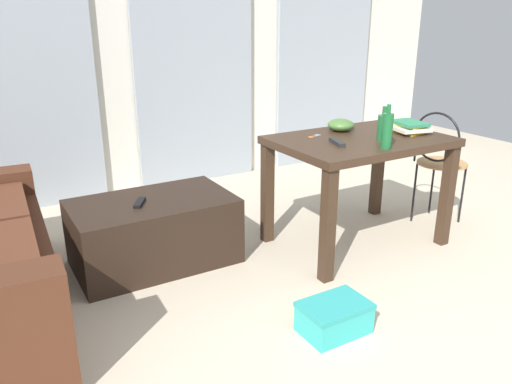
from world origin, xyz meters
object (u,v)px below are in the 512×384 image
(book_stack, at_px, (409,127))
(tv_remote_primary, at_px, (139,203))
(coffee_table, at_px, (154,231))
(shoebox, at_px, (334,317))
(wire_chair, at_px, (439,155))
(bottle_near, at_px, (384,127))
(tv_remote_on_table, at_px, (337,142))
(bottle_far, at_px, (387,131))
(craft_table, at_px, (359,155))
(bowl, at_px, (341,125))
(scissors, at_px, (313,136))

(book_stack, relative_size, tv_remote_primary, 1.75)
(coffee_table, xyz_separation_m, tv_remote_primary, (-0.09, -0.03, 0.22))
(tv_remote_primary, height_order, shoebox, tv_remote_primary)
(wire_chair, distance_m, bottle_near, 0.73)
(tv_remote_on_table, bearing_deg, tv_remote_primary, 175.16)
(bottle_far, distance_m, tv_remote_primary, 1.55)
(bottle_near, height_order, tv_remote_on_table, bottle_near)
(coffee_table, relative_size, wire_chair, 1.14)
(bottle_near, relative_size, shoebox, 0.64)
(craft_table, bearing_deg, bottle_near, -64.01)
(craft_table, height_order, shoebox, craft_table)
(wire_chair, height_order, book_stack, wire_chair)
(shoebox, bearing_deg, bottle_far, 32.73)
(wire_chair, relative_size, bottle_near, 3.97)
(coffee_table, distance_m, bowl, 1.45)
(craft_table, bearing_deg, shoebox, -136.08)
(coffee_table, bearing_deg, bowl, -8.25)
(wire_chair, bearing_deg, bottle_near, -172.75)
(bottle_far, xyz_separation_m, tv_remote_primary, (-1.32, 0.68, -0.42))
(coffee_table, xyz_separation_m, wire_chair, (2.03, -0.46, 0.33))
(coffee_table, bearing_deg, craft_table, -17.59)
(wire_chair, relative_size, bowl, 4.69)
(bowl, relative_size, shoebox, 0.55)
(bottle_near, relative_size, tv_remote_primary, 1.37)
(tv_remote_primary, bearing_deg, wire_chair, 18.85)
(craft_table, xyz_separation_m, wire_chair, (0.73, -0.05, -0.09))
(book_stack, relative_size, tv_remote_on_table, 1.57)
(coffee_table, relative_size, craft_table, 0.88)
(scissors, bearing_deg, coffee_table, 167.09)
(tv_remote_on_table, xyz_separation_m, shoebox, (-0.54, -0.70, -0.68))
(bowl, xyz_separation_m, tv_remote_on_table, (-0.27, -0.29, -0.03))
(bottle_far, bearing_deg, shoebox, -147.27)
(bowl, xyz_separation_m, tv_remote_primary, (-1.40, 0.16, -0.36))
(bowl, relative_size, scissors, 1.65)
(craft_table, bearing_deg, tv_remote_on_table, -164.91)
(tv_remote_primary, relative_size, shoebox, 0.47)
(bowl, distance_m, shoebox, 1.46)
(tv_remote_on_table, xyz_separation_m, tv_remote_primary, (-1.14, 0.45, -0.33))
(book_stack, bearing_deg, coffee_table, 164.44)
(coffee_table, distance_m, tv_remote_primary, 0.24)
(bowl, bearing_deg, craft_table, -94.16)
(bottle_far, xyz_separation_m, bowl, (0.08, 0.52, -0.07))
(wire_chair, height_order, bottle_far, bottle_far)
(bowl, bearing_deg, bottle_far, -99.25)
(book_stack, bearing_deg, shoebox, -148.82)
(coffee_table, xyz_separation_m, bowl, (1.32, -0.19, 0.58))
(bottle_near, xyz_separation_m, tv_remote_on_table, (-0.32, 0.07, -0.07))
(craft_table, bearing_deg, coffee_table, 162.41)
(bottle_far, distance_m, tv_remote_on_table, 0.31)
(wire_chair, distance_m, tv_remote_primary, 2.16)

